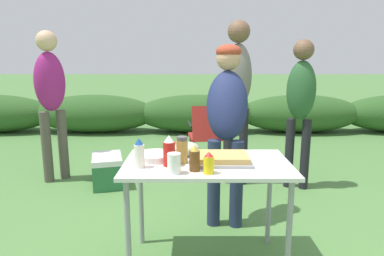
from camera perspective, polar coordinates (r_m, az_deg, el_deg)
name	(u,v)px	position (r m, az deg, el deg)	size (l,w,h in m)	color
shrub_hedge	(198,113)	(6.67, 0.92, 2.43)	(14.40, 0.90, 0.73)	#2D5623
folding_table	(207,173)	(2.31, 2.56, -7.52)	(1.10, 0.64, 0.74)	silver
food_tray	(223,159)	(2.28, 5.22, -5.11)	(0.37, 0.29, 0.06)	#9E9EA3
plate_stack	(155,156)	(2.35, -6.17, -4.70)	(0.26, 0.26, 0.04)	white
mixing_bowl	(187,148)	(2.44, -0.87, -3.43)	(0.19, 0.19, 0.09)	#ADBC99
paper_cup_stack	(174,163)	(2.05, -2.95, -5.93)	(0.08, 0.08, 0.12)	white
spice_jar	(182,150)	(2.24, -1.63, -3.70)	(0.08, 0.08, 0.18)	#B2893D
mayo_bottle	(140,154)	(2.17, -8.71, -4.23)	(0.06, 0.06, 0.19)	silver
ketchup_bottle	(169,151)	(2.19, -3.78, -3.90)	(0.08, 0.08, 0.20)	red
mustard_bottle	(209,163)	(2.05, 2.78, -5.88)	(0.07, 0.07, 0.13)	yellow
beer_bottle	(195,159)	(2.09, 0.49, -5.12)	(0.06, 0.06, 0.16)	brown
standing_person_in_red_jacket	(227,113)	(2.90, 5.90, 2.43)	(0.40, 0.50, 1.54)	#232D4C
standing_person_in_gray_fleece	(51,91)	(4.21, -22.45, 5.67)	(0.42, 0.41, 1.72)	#4C473D
standing_person_in_navy_coat	(238,84)	(3.81, 7.66, 7.28)	(0.35, 0.29, 1.82)	black
standing_person_in_dark_puffer	(301,99)	(3.83, 17.71, 4.64)	(0.36, 0.31, 1.61)	black
camp_chair_green_behind_table	(208,132)	(4.49, 2.76, -0.71)	(0.53, 0.64, 0.83)	maroon
cooler_box	(108,170)	(4.03, -13.86, -6.85)	(0.43, 0.55, 0.34)	#286B3D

